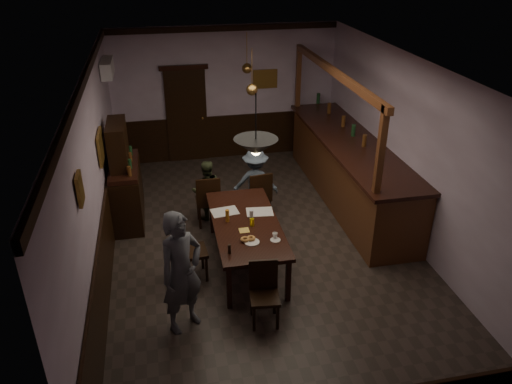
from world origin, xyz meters
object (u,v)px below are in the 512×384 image
object	(u,v)px
dining_table	(246,226)
pendant_brass_far	(247,68)
chair_side	(187,248)
pendant_brass_mid	(252,90)
coffee_cup	(275,235)
person_standing	(182,273)
soda_can	(252,222)
pendant_iron	(256,147)
bar_counter	(349,169)
person_seated_left	(207,190)
chair_near	(264,289)
chair_far_right	(259,194)
chair_far_left	(208,199)
person_seated_right	(255,182)
sideboard	(125,182)

from	to	relation	value
dining_table	pendant_brass_far	bearing A→B (deg)	78.82
chair_side	pendant_brass_mid	bearing A→B (deg)	-39.35
coffee_cup	person_standing	bearing A→B (deg)	-152.39
soda_can	pendant_iron	xyz separation A→B (m)	(-0.08, -0.69, 1.50)
chair_side	person_standing	world-z (taller)	person_standing
bar_counter	pendant_iron	bearing A→B (deg)	-132.95
dining_table	bar_counter	size ratio (longest dim) A/B	0.48
person_seated_left	pendant_iron	world-z (taller)	pendant_iron
chair_near	person_standing	bearing A→B (deg)	-178.56
pendant_brass_far	chair_far_right	bearing A→B (deg)	-95.12
coffee_cup	pendant_brass_mid	xyz separation A→B (m)	(0.13, 2.33, 1.50)
chair_side	pendant_brass_mid	distance (m)	3.01
soda_can	bar_counter	bearing A→B (deg)	39.06
chair_far_left	soda_can	bearing A→B (deg)	111.09
chair_far_left	pendant_brass_mid	xyz separation A→B (m)	(0.90, 0.53, 1.76)
chair_far_right	soda_can	world-z (taller)	chair_far_right
person_seated_right	pendant_iron	world-z (taller)	pendant_iron
soda_can	pendant_brass_mid	bearing A→B (deg)	78.67
chair_far_right	soda_can	bearing A→B (deg)	65.89
dining_table	chair_near	bearing A→B (deg)	-90.21
person_seated_right	pendant_brass_far	world-z (taller)	pendant_brass_far
person_seated_right	chair_near	bearing A→B (deg)	91.49
dining_table	chair_side	distance (m)	0.96
person_seated_right	coffee_cup	size ratio (longest dim) A/B	16.05
bar_counter	dining_table	bearing A→B (deg)	-143.60
chair_far_left	pendant_brass_mid	size ratio (longest dim) A/B	1.20
chair_near	person_seated_right	distance (m)	2.91
chair_far_right	person_seated_right	world-z (taller)	person_seated_right
chair_near	chair_far_right	bearing A→B (deg)	85.68
pendant_iron	chair_side	bearing A→B (deg)	146.95
chair_side	person_seated_left	world-z (taller)	person_seated_left
chair_side	person_seated_right	bearing A→B (deg)	-43.20
chair_side	pendant_iron	world-z (taller)	pendant_iron
person_seated_left	pendant_brass_far	world-z (taller)	pendant_brass_far
person_seated_right	chair_side	bearing A→B (deg)	62.10
chair_far_left	chair_far_right	world-z (taller)	chair_far_left
dining_table	pendant_brass_mid	size ratio (longest dim) A/B	2.73
pendant_brass_mid	coffee_cup	bearing A→B (deg)	-93.10
bar_counter	pendant_iron	xyz separation A→B (m)	(-2.36, -2.53, 1.66)
dining_table	chair_far_left	distance (m)	1.36
sideboard	pendant_brass_far	size ratio (longest dim) A/B	2.30
chair_near	pendant_brass_far	size ratio (longest dim) A/B	1.10
soda_can	chair_far_left	bearing A→B (deg)	110.30
chair_side	coffee_cup	xyz separation A→B (m)	(1.26, -0.33, 0.27)
dining_table	person_standing	distance (m)	1.64
person_seated_left	coffee_cup	xyz separation A→B (m)	(0.77, -2.08, 0.23)
chair_far_left	pendant_iron	world-z (taller)	pendant_iron
chair_far_left	chair_near	size ratio (longest dim) A/B	1.09
chair_near	sideboard	xyz separation A→B (m)	(-1.85, 3.12, 0.26)
dining_table	pendant_brass_far	size ratio (longest dim) A/B	2.73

